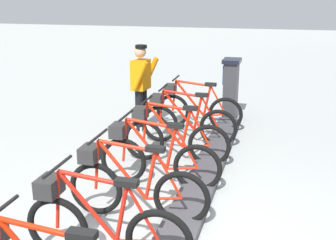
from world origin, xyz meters
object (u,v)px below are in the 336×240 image
(bike_docked_1, at_px, (185,121))
(bike_docked_2, at_px, (171,137))
(worker_near_rack, at_px, (141,85))
(payment_kiosk, at_px, (231,88))
(bike_docked_3, at_px, (154,157))
(bike_docked_4, at_px, (131,185))
(bike_docked_0, at_px, (195,108))
(bike_docked_5, at_px, (99,225))

(bike_docked_1, bearing_deg, bike_docked_2, 90.00)
(bike_docked_2, bearing_deg, worker_near_rack, -55.82)
(payment_kiosk, distance_m, bike_docked_2, 2.79)
(bike_docked_3, xyz_separation_m, bike_docked_4, (0.00, 0.90, 0.00))
(bike_docked_3, bearing_deg, bike_docked_0, -90.00)
(bike_docked_4, bearing_deg, bike_docked_0, -90.00)
(bike_docked_3, height_order, bike_docked_4, same)
(bike_docked_0, height_order, bike_docked_5, same)
(bike_docked_3, xyz_separation_m, bike_docked_5, (0.00, 1.80, 0.00))
(bike_docked_5, bearing_deg, bike_docked_4, -90.00)
(bike_docked_2, bearing_deg, bike_docked_5, 90.00)
(bike_docked_0, xyz_separation_m, bike_docked_2, (0.00, 1.80, 0.00))
(payment_kiosk, distance_m, bike_docked_0, 1.11)
(worker_near_rack, bearing_deg, bike_docked_0, -160.38)
(bike_docked_3, bearing_deg, bike_docked_5, 90.00)
(bike_docked_1, height_order, worker_near_rack, worker_near_rack)
(bike_docked_0, bearing_deg, worker_near_rack, 19.62)
(bike_docked_0, distance_m, bike_docked_5, 4.50)
(payment_kiosk, xyz_separation_m, bike_docked_1, (0.57, 1.82, -0.24))
(bike_docked_3, distance_m, bike_docked_4, 0.90)
(bike_docked_4, distance_m, bike_docked_5, 0.90)
(bike_docked_3, relative_size, bike_docked_4, 1.00)
(bike_docked_4, bearing_deg, bike_docked_1, -90.00)
(bike_docked_4, relative_size, worker_near_rack, 1.04)
(bike_docked_4, height_order, worker_near_rack, worker_near_rack)
(bike_docked_0, xyz_separation_m, worker_near_rack, (0.98, 0.35, 0.48))
(bike_docked_1, relative_size, bike_docked_3, 1.00)
(bike_docked_4, bearing_deg, payment_kiosk, -97.21)
(bike_docked_3, bearing_deg, bike_docked_4, 90.00)
(bike_docked_4, xyz_separation_m, worker_near_rack, (0.98, -3.25, 0.48))
(payment_kiosk, distance_m, bike_docked_1, 1.92)
(bike_docked_0, height_order, bike_docked_2, same)
(bike_docked_0, distance_m, worker_near_rack, 1.15)
(bike_docked_0, distance_m, bike_docked_3, 2.70)
(bike_docked_5, bearing_deg, worker_near_rack, -76.66)
(bike_docked_3, height_order, worker_near_rack, worker_near_rack)
(bike_docked_1, height_order, bike_docked_3, same)
(bike_docked_1, xyz_separation_m, bike_docked_5, (0.00, 3.60, 0.00))
(bike_docked_1, xyz_separation_m, bike_docked_3, (0.00, 1.80, 0.00))
(payment_kiosk, relative_size, bike_docked_5, 0.74)
(bike_docked_2, bearing_deg, bike_docked_4, 90.00)
(payment_kiosk, relative_size, bike_docked_3, 0.74)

